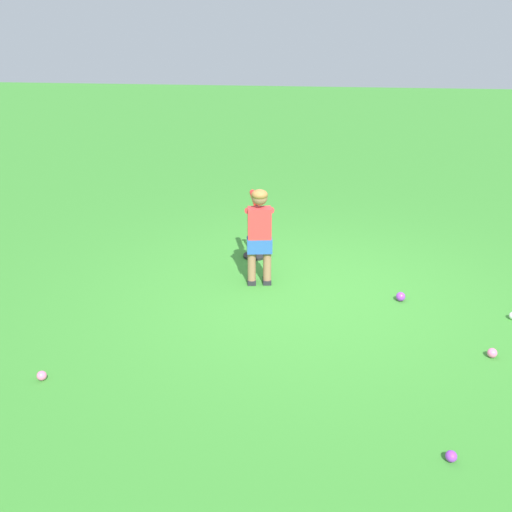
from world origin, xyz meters
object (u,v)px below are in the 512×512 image
play_ball_center_lawn (492,353)px  batting_tee (255,249)px  play_ball_near_batter (401,297)px  child_batter (259,227)px  play_ball_by_bucket (451,456)px  play_ball_far_right (42,376)px

play_ball_center_lawn → batting_tee: 3.14m
play_ball_near_batter → play_ball_center_lawn: size_ratio=1.13×
play_ball_near_batter → child_batter: bearing=-10.3°
child_batter → play_ball_center_lawn: size_ratio=12.56×
play_ball_center_lawn → batting_tee: bearing=-41.6°
play_ball_near_batter → batting_tee: size_ratio=0.16×
child_batter → play_ball_by_bucket: 3.24m
play_ball_center_lawn → play_ball_near_batter: bearing=-56.8°
play_ball_far_right → batting_tee: size_ratio=0.13×
play_ball_center_lawn → batting_tee: (2.35, -2.09, 0.06)m
play_ball_by_bucket → batting_tee: batting_tee is taller
play_ball_near_batter → play_ball_center_lawn: bearing=123.2°
play_ball_by_bucket → play_ball_center_lawn: size_ratio=0.93×
play_ball_by_bucket → play_ball_far_right: (3.15, -0.59, 0.00)m
batting_tee → play_ball_by_bucket: bearing=116.8°
play_ball_center_lawn → batting_tee: batting_tee is taller
play_ball_far_right → play_ball_center_lawn: (-3.73, -0.83, 0.00)m
child_batter → play_ball_near_batter: child_batter is taller
play_ball_far_right → batting_tee: bearing=-115.3°
child_batter → play_ball_center_lawn: bearing=149.0°
child_batter → batting_tee: bearing=-79.1°
play_ball_far_right → batting_tee: batting_tee is taller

